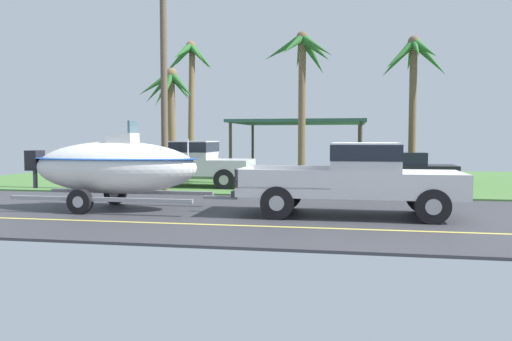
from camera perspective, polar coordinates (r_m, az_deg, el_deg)
The scene contains 11 objects.
ground at distance 21.35m, azimuth 12.09°, elevation -1.72°, with size 36.00×22.00×0.11m.
pickup_truck_towing at distance 13.07m, azimuth 11.79°, elevation -0.50°, with size 5.63×2.15×1.83m.
boat_on_trailer at distance 14.52m, azimuth -15.37°, elevation 0.37°, with size 5.99×2.23×2.40m.
parked_pickup_background at distance 20.27m, azimuth -7.13°, elevation 0.97°, with size 5.64×1.98×1.83m.
parked_sedan_near at distance 21.29m, azimuth 15.37°, elevation 0.06°, with size 4.34×1.83×1.38m.
carport_awning at distance 25.62m, azimuth 4.91°, elevation 5.23°, with size 6.31×5.82×2.80m.
palm_tree_near_left at distance 24.90m, azimuth -9.44°, elevation 8.32°, with size 3.07×2.72×5.25m.
palm_tree_near_right at distance 21.12m, azimuth 5.32°, elevation 11.40°, with size 3.05×2.87×6.20m.
palm_tree_mid at distance 27.76m, azimuth -7.25°, elevation 10.79°, with size 2.79×2.76×7.04m.
palm_tree_far_left at distance 24.77m, azimuth 17.04°, elevation 10.82°, with size 3.14×2.83×6.56m.
utility_pole at distance 18.82m, azimuth -10.16°, elevation 11.45°, with size 0.24×1.80×8.74m.
Camera 1 is at (-0.57, -12.87, 1.94)m, focal length 36.15 mm.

